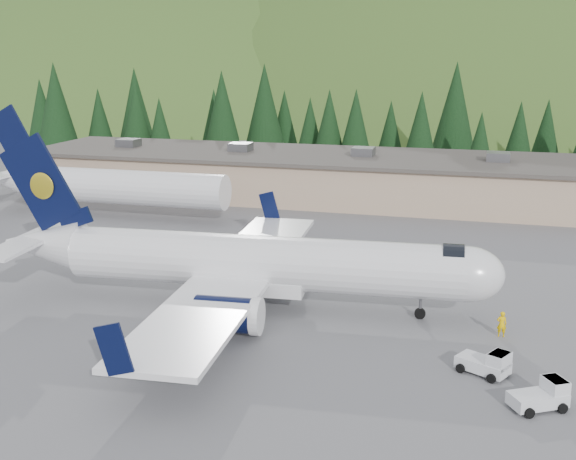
{
  "coord_description": "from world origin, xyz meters",
  "views": [
    {
      "loc": [
        14.15,
        -44.13,
        17.07
      ],
      "look_at": [
        0.0,
        6.0,
        4.0
      ],
      "focal_mm": 45.0,
      "sensor_mm": 36.0,
      "label": 1
    }
  ],
  "objects_px": {
    "baggage_tug_b": "(487,364)",
    "terminal_building": "(321,175)",
    "baggage_tug_a": "(543,396)",
    "ramp_worker": "(502,324)",
    "second_airliner": "(100,185)",
    "airliner": "(249,263)"
  },
  "relations": [
    {
      "from": "airliner",
      "to": "ramp_worker",
      "type": "relative_size",
      "value": 21.46
    },
    {
      "from": "terminal_building",
      "to": "ramp_worker",
      "type": "distance_m",
      "value": 44.03
    },
    {
      "from": "airliner",
      "to": "ramp_worker",
      "type": "distance_m",
      "value": 16.69
    },
    {
      "from": "airliner",
      "to": "terminal_building",
      "type": "bearing_deg",
      "value": 91.73
    },
    {
      "from": "second_airliner",
      "to": "ramp_worker",
      "type": "height_order",
      "value": "second_airliner"
    },
    {
      "from": "baggage_tug_b",
      "to": "terminal_building",
      "type": "distance_m",
      "value": 48.91
    },
    {
      "from": "airliner",
      "to": "terminal_building",
      "type": "height_order",
      "value": "airliner"
    },
    {
      "from": "baggage_tug_a",
      "to": "terminal_building",
      "type": "relative_size",
      "value": 0.04
    },
    {
      "from": "baggage_tug_b",
      "to": "baggage_tug_a",
      "type": "bearing_deg",
      "value": -22.05
    },
    {
      "from": "baggage_tug_a",
      "to": "baggage_tug_b",
      "type": "height_order",
      "value": "same"
    },
    {
      "from": "baggage_tug_b",
      "to": "terminal_building",
      "type": "xyz_separation_m",
      "value": [
        -19.75,
        44.7,
        1.97
      ]
    },
    {
      "from": "ramp_worker",
      "to": "baggage_tug_a",
      "type": "bearing_deg",
      "value": 96.52
    },
    {
      "from": "second_airliner",
      "to": "baggage_tug_a",
      "type": "height_order",
      "value": "second_airliner"
    },
    {
      "from": "baggage_tug_a",
      "to": "second_airliner",
      "type": "bearing_deg",
      "value": 112.0
    },
    {
      "from": "baggage_tug_b",
      "to": "ramp_worker",
      "type": "distance_m",
      "value": 5.84
    },
    {
      "from": "second_airliner",
      "to": "terminal_building",
      "type": "bearing_deg",
      "value": 38.78
    },
    {
      "from": "airliner",
      "to": "baggage_tug_b",
      "type": "bearing_deg",
      "value": -27.08
    },
    {
      "from": "baggage_tug_a",
      "to": "baggage_tug_b",
      "type": "distance_m",
      "value": 4.07
    },
    {
      "from": "second_airliner",
      "to": "baggage_tug_a",
      "type": "bearing_deg",
      "value": -36.92
    },
    {
      "from": "airliner",
      "to": "second_airliner",
      "type": "relative_size",
      "value": 1.26
    },
    {
      "from": "airliner",
      "to": "baggage_tug_a",
      "type": "bearing_deg",
      "value": -32.09
    },
    {
      "from": "baggage_tug_a",
      "to": "ramp_worker",
      "type": "height_order",
      "value": "ramp_worker"
    }
  ]
}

